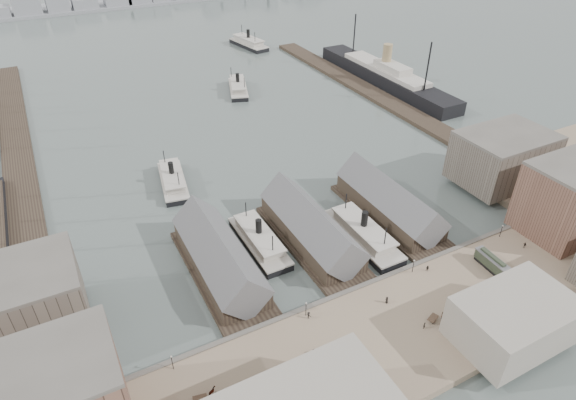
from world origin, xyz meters
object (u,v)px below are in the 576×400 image
horse_cart_left (209,393)px  horse_cart_right (441,318)px  horse_cart_center (314,354)px  tram (491,263)px  ocean_steamer (385,75)px  ferry_docked_west (259,240)px

horse_cart_left → horse_cart_right: 51.60m
horse_cart_center → horse_cart_left: bearing=115.0°
tram → horse_cart_center: (-51.96, -2.61, -0.91)m
horse_cart_right → ocean_steamer: bearing=-53.6°
tram → horse_cart_right: bearing=-159.3°
ferry_docked_west → horse_cart_right: 49.71m
ferry_docked_west → horse_cart_center: size_ratio=5.28×
ocean_steamer → horse_cart_right: 151.30m
horse_cart_left → tram: bearing=-77.7°
ferry_docked_west → ocean_steamer: size_ratio=0.28×
tram → horse_cart_right: size_ratio=2.03×
tram → horse_cart_left: 73.75m
tram → horse_cart_center: bearing=-174.1°
ocean_steamer → horse_cart_center: 165.61m
ferry_docked_west → tram: size_ratio=2.64×
tram → horse_cart_left: size_ratio=2.02×
ferry_docked_west → horse_cart_right: bearing=-61.8°
tram → horse_cart_left: bearing=-176.1°
ocean_steamer → tram: 134.00m
tram → horse_cart_right: 23.62m
horse_cart_left → horse_cart_right: horse_cart_left is taller
tram → horse_cart_center: tram is taller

